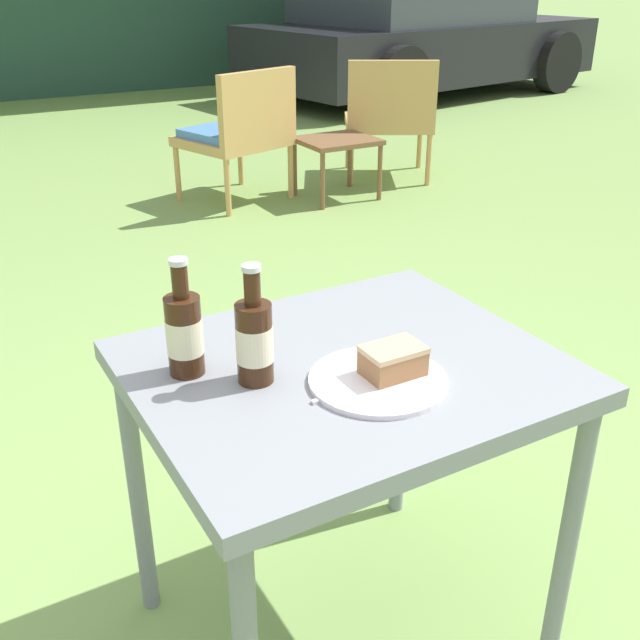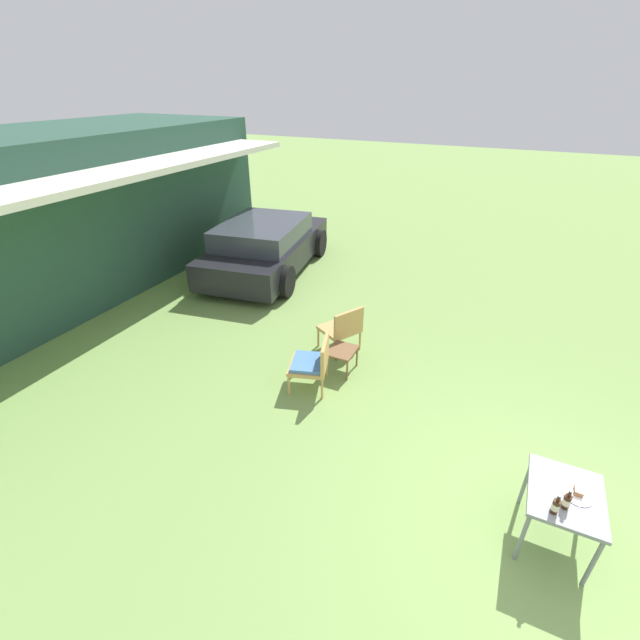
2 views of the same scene
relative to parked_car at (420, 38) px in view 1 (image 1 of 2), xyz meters
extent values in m
plane|color=#7A9E51|center=(-4.88, -6.32, -0.62)|extent=(60.00, 60.00, 0.00)
cube|color=black|center=(0.05, 0.01, -0.13)|extent=(4.39, 2.49, 0.61)
cube|color=#383D47|center=(-0.15, -0.02, 0.40)|extent=(2.52, 2.05, 0.46)
cylinder|color=black|center=(1.17, 1.16, -0.28)|extent=(0.71, 0.31, 0.69)
cylinder|color=black|center=(1.47, -0.74, -0.28)|extent=(0.71, 0.31, 0.69)
cylinder|color=black|center=(-1.37, 0.75, -0.28)|extent=(0.71, 0.31, 0.69)
cylinder|color=black|center=(-1.07, -1.14, -0.28)|extent=(0.71, 0.31, 0.69)
cylinder|color=tan|center=(-3.48, -2.66, -0.45)|extent=(0.04, 0.04, 0.35)
cylinder|color=tan|center=(-3.99, -2.81, -0.45)|extent=(0.04, 0.04, 0.35)
cylinder|color=tan|center=(-3.33, -3.13, -0.45)|extent=(0.04, 0.04, 0.35)
cylinder|color=tan|center=(-3.84, -3.29, -0.45)|extent=(0.04, 0.04, 0.35)
cube|color=tan|center=(-3.66, -2.97, -0.24)|extent=(0.73, 0.70, 0.06)
cube|color=tan|center=(-3.59, -3.21, 0.00)|extent=(0.58, 0.22, 0.42)
cube|color=#4C7FB7|center=(-3.66, -2.97, -0.19)|extent=(0.65, 0.60, 0.05)
cylinder|color=tan|center=(-2.12, -2.89, -0.45)|extent=(0.04, 0.04, 0.35)
cylinder|color=tan|center=(-2.58, -2.63, -0.45)|extent=(0.04, 0.04, 0.35)
cylinder|color=tan|center=(-2.36, -3.32, -0.45)|extent=(0.04, 0.04, 0.35)
cylinder|color=tan|center=(-2.82, -3.06, -0.45)|extent=(0.04, 0.04, 0.35)
cube|color=tan|center=(-2.47, -2.97, -0.24)|extent=(0.79, 0.77, 0.06)
cube|color=tan|center=(-2.59, -3.19, 0.00)|extent=(0.54, 0.33, 0.42)
cube|color=brown|center=(-3.06, -3.27, -0.25)|extent=(0.48, 0.42, 0.03)
cylinder|color=brown|center=(-3.28, -3.45, -0.44)|extent=(0.03, 0.03, 0.36)
cylinder|color=brown|center=(-2.85, -3.45, -0.44)|extent=(0.03, 0.03, 0.36)
cylinder|color=brown|center=(-3.28, -3.08, -0.44)|extent=(0.03, 0.03, 0.36)
cylinder|color=brown|center=(-2.85, -3.08, -0.44)|extent=(0.03, 0.03, 0.36)
cube|color=gray|center=(-4.88, -6.32, 0.06)|extent=(0.79, 0.67, 0.04)
cylinder|color=gray|center=(-4.52, -6.62, -0.29)|extent=(0.04, 0.04, 0.66)
cylinder|color=gray|center=(-5.23, -6.03, -0.29)|extent=(0.04, 0.04, 0.66)
cylinder|color=gray|center=(-4.52, -6.03, -0.29)|extent=(0.04, 0.04, 0.66)
cylinder|color=white|center=(-4.87, -6.42, 0.09)|extent=(0.25, 0.25, 0.01)
cube|color=#9E6B42|center=(-4.83, -6.42, 0.11)|extent=(0.11, 0.08, 0.05)
cube|color=tan|center=(-4.83, -6.42, 0.14)|extent=(0.11, 0.08, 0.01)
cylinder|color=#381E0F|center=(-5.05, -6.30, 0.16)|extent=(0.07, 0.07, 0.15)
cylinder|color=#381E0F|center=(-5.05, -6.30, 0.27)|extent=(0.03, 0.03, 0.06)
cylinder|color=silver|center=(-5.05, -6.30, 0.30)|extent=(0.03, 0.03, 0.01)
cylinder|color=beige|center=(-5.05, -6.30, 0.16)|extent=(0.07, 0.07, 0.07)
cylinder|color=#381E0F|center=(-5.15, -6.21, 0.16)|extent=(0.07, 0.07, 0.15)
cylinder|color=#381E0F|center=(-5.15, -6.21, 0.27)|extent=(0.03, 0.03, 0.06)
cylinder|color=silver|center=(-5.15, -6.21, 0.30)|extent=(0.03, 0.03, 0.01)
cylinder|color=beige|center=(-5.15, -6.21, 0.16)|extent=(0.07, 0.07, 0.07)
cube|color=silver|center=(-4.91, -6.41, 0.08)|extent=(0.19, 0.02, 0.01)
camera|label=1|loc=(-5.54, -7.39, 0.77)|focal=42.00mm
camera|label=2|loc=(-8.32, -5.37, 3.49)|focal=24.00mm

